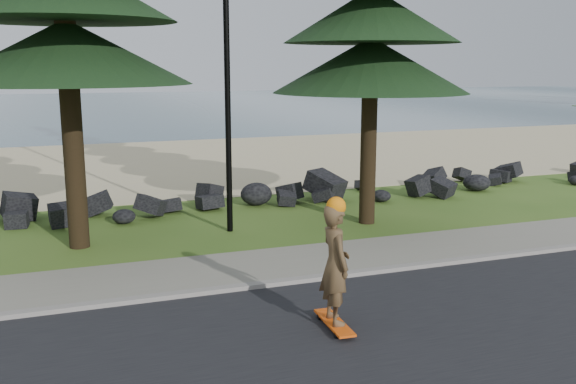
# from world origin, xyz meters

# --- Properties ---
(ground) EXTENTS (160.00, 160.00, 0.00)m
(ground) POSITION_xyz_m (0.00, 0.00, 0.00)
(ground) COLOR #395C1D
(ground) RESTS_ON ground
(road) EXTENTS (160.00, 7.00, 0.02)m
(road) POSITION_xyz_m (0.00, -4.50, 0.01)
(road) COLOR black
(road) RESTS_ON ground
(kerb) EXTENTS (160.00, 0.20, 0.10)m
(kerb) POSITION_xyz_m (0.00, -0.90, 0.05)
(kerb) COLOR gray
(kerb) RESTS_ON ground
(sidewalk) EXTENTS (160.00, 2.00, 0.08)m
(sidewalk) POSITION_xyz_m (0.00, 0.20, 0.04)
(sidewalk) COLOR gray
(sidewalk) RESTS_ON ground
(beach_sand) EXTENTS (160.00, 15.00, 0.01)m
(beach_sand) POSITION_xyz_m (0.00, 14.50, 0.01)
(beach_sand) COLOR #C9BC86
(beach_sand) RESTS_ON ground
(ocean) EXTENTS (160.00, 58.00, 0.01)m
(ocean) POSITION_xyz_m (0.00, 51.00, 0.00)
(ocean) COLOR #30515D
(ocean) RESTS_ON ground
(seawall_boulders) EXTENTS (60.00, 2.40, 1.10)m
(seawall_boulders) POSITION_xyz_m (0.00, 5.60, 0.00)
(seawall_boulders) COLOR black
(seawall_boulders) RESTS_ON ground
(lamp_post) EXTENTS (0.25, 0.14, 8.14)m
(lamp_post) POSITION_xyz_m (0.00, 3.20, 4.13)
(lamp_post) COLOR black
(lamp_post) RESTS_ON ground
(skateboarder) EXTENTS (0.47, 1.12, 2.06)m
(skateboarder) POSITION_xyz_m (-0.00, -3.04, 1.04)
(skateboarder) COLOR #EB500D
(skateboarder) RESTS_ON ground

